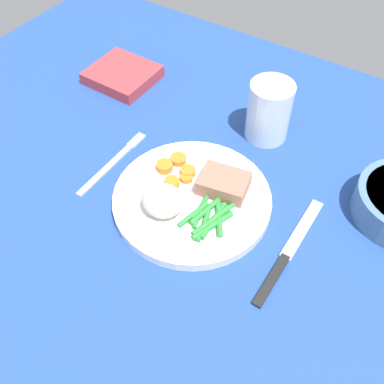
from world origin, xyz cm
name	(u,v)px	position (x,y,z in cm)	size (l,w,h in cm)	color
dining_table	(194,194)	(0.00, 0.00, 1.00)	(120.00, 90.00, 2.00)	#234793
dinner_plate	(192,200)	(1.18, -2.35, 2.80)	(24.18, 24.18, 1.60)	white
meat_portion	(224,183)	(4.45, 1.46, 4.93)	(7.26, 5.37, 2.66)	#A86B56
mashed_potatoes	(163,201)	(-0.99, -6.70, 5.60)	(6.30, 5.74, 4.00)	beige
carrot_slices	(176,170)	(-3.59, 0.35, 4.14)	(6.42, 7.28, 1.23)	orange
green_beans	(210,216)	(5.59, -4.28, 4.00)	(6.60, 10.51, 0.88)	#2D8C38
fork	(112,163)	(-14.42, -2.60, 2.20)	(1.44, 16.60, 0.40)	silver
knife	(288,252)	(17.50, -2.63, 2.20)	(1.70, 20.50, 0.64)	black
water_glass	(268,115)	(3.56, 17.72, 6.44)	(7.41, 7.41, 10.41)	silver
napkin	(123,75)	(-27.44, 16.60, 3.17)	(12.28, 11.34, 2.34)	#B2383D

